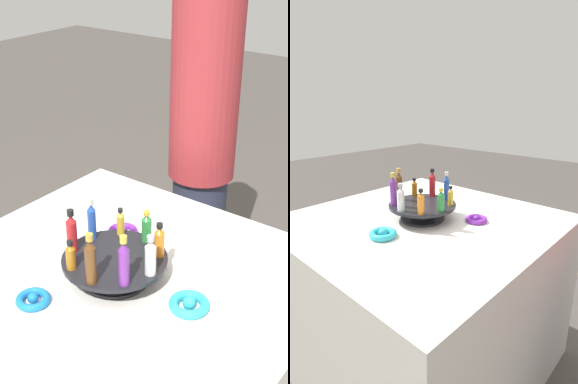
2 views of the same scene
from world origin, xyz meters
TOP-DOWN VIEW (x-y plane):
  - ground_plane at (0.00, 0.00)m, footprint 12.00×12.00m
  - party_table at (0.00, 0.00)m, footprint 1.06×1.06m
  - display_stand at (0.00, 0.00)m, footprint 0.30×0.30m
  - bottle_brown at (-0.03, 0.12)m, footprint 0.03×0.03m
  - bottle_purple at (-0.10, 0.08)m, footprint 0.03×0.03m
  - bottle_clear at (-0.12, -0.00)m, footprint 0.03×0.03m
  - bottle_orange at (-0.09, -0.08)m, footprint 0.03×0.03m
  - bottle_green at (-0.02, -0.12)m, footprint 0.03×0.03m
  - bottle_gold at (0.07, -0.11)m, footprint 0.02×0.02m
  - bottle_blue at (0.12, -0.04)m, footprint 0.03×0.03m
  - bottle_red at (0.12, 0.05)m, footprint 0.03×0.03m
  - bottle_amber at (0.06, 0.11)m, footprint 0.03×0.03m
  - ribbon_bow_blue at (0.10, 0.22)m, footprint 0.09×0.09m
  - ribbon_bow_teal at (-0.24, -0.02)m, footprint 0.11×0.11m
  - ribbon_bow_purple at (0.13, -0.20)m, footprint 0.10×0.10m

SIDE VIEW (x-z plane):
  - ground_plane at x=0.00m, z-range 0.00..0.00m
  - party_table at x=0.00m, z-range 0.00..0.77m
  - ribbon_bow_purple at x=0.13m, z-range 0.77..0.80m
  - ribbon_bow_blue at x=0.10m, z-range 0.77..0.80m
  - ribbon_bow_teal at x=-0.24m, z-range 0.77..0.80m
  - display_stand at x=0.00m, z-range 0.78..0.85m
  - bottle_amber at x=0.06m, z-range 0.84..0.93m
  - bottle_gold at x=0.07m, z-range 0.84..0.93m
  - bottle_green at x=-0.02m, z-range 0.84..0.94m
  - bottle_orange at x=-0.09m, z-range 0.84..0.94m
  - bottle_clear at x=-0.12m, z-range 0.84..0.96m
  - bottle_blue at x=0.12m, z-range 0.84..0.97m
  - bottle_red at x=0.12m, z-range 0.84..0.97m
  - bottle_purple at x=-0.10m, z-range 0.84..0.98m
  - bottle_brown at x=-0.03m, z-range 0.84..0.98m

